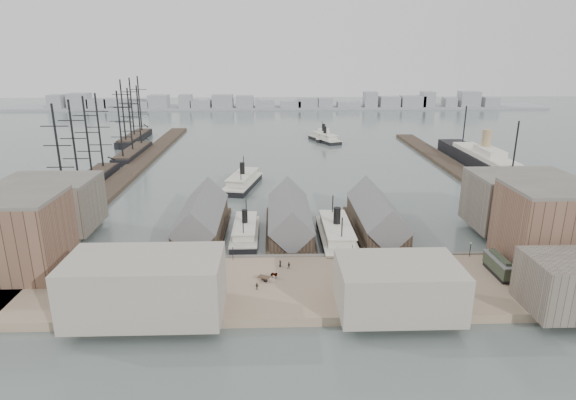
{
  "coord_description": "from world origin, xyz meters",
  "views": [
    {
      "loc": [
        -4.83,
        -117.82,
        52.24
      ],
      "look_at": [
        0.0,
        30.0,
        6.0
      ],
      "focal_mm": 30.0,
      "sensor_mm": 36.0,
      "label": 1
    }
  ],
  "objects_px": {
    "horse_cart_left": "(148,272)",
    "horse_cart_right": "(396,286)",
    "ocean_steamer": "(484,160)",
    "tram": "(499,266)",
    "horse_cart_center": "(271,276)",
    "ferry_docked_west": "(245,231)"
  },
  "relations": [
    {
      "from": "ocean_steamer",
      "to": "tram",
      "type": "bearing_deg",
      "value": -111.67
    },
    {
      "from": "tram",
      "to": "horse_cart_left",
      "type": "height_order",
      "value": "tram"
    },
    {
      "from": "horse_cart_left",
      "to": "horse_cart_right",
      "type": "relative_size",
      "value": 0.9
    },
    {
      "from": "horse_cart_center",
      "to": "horse_cart_right",
      "type": "xyz_separation_m",
      "value": [
        27.4,
        -5.63,
        0.0
      ]
    },
    {
      "from": "ferry_docked_west",
      "to": "horse_cart_center",
      "type": "distance_m",
      "value": 31.73
    },
    {
      "from": "ocean_steamer",
      "to": "horse_cart_left",
      "type": "relative_size",
      "value": 20.65
    },
    {
      "from": "ocean_steamer",
      "to": "horse_cart_right",
      "type": "height_order",
      "value": "ocean_steamer"
    },
    {
      "from": "horse_cart_center",
      "to": "ferry_docked_west",
      "type": "bearing_deg",
      "value": 42.05
    },
    {
      "from": "ocean_steamer",
      "to": "horse_cart_right",
      "type": "xyz_separation_m",
      "value": [
        -70.04,
        -118.08,
        -1.04
      ]
    },
    {
      "from": "horse_cart_left",
      "to": "horse_cart_right",
      "type": "distance_m",
      "value": 56.75
    },
    {
      "from": "horse_cart_left",
      "to": "horse_cart_right",
      "type": "xyz_separation_m",
      "value": [
        56.09,
        -8.62,
        0.07
      ]
    },
    {
      "from": "ferry_docked_west",
      "to": "horse_cart_right",
      "type": "xyz_separation_m",
      "value": [
        34.96,
        -36.44,
        0.71
      ]
    },
    {
      "from": "tram",
      "to": "horse_cart_right",
      "type": "distance_m",
      "value": 26.54
    },
    {
      "from": "horse_cart_left",
      "to": "tram",
      "type": "bearing_deg",
      "value": -51.79
    },
    {
      "from": "horse_cart_center",
      "to": "tram",
      "type": "bearing_deg",
      "value": -60.81
    },
    {
      "from": "tram",
      "to": "horse_cart_left",
      "type": "distance_m",
      "value": 81.83
    },
    {
      "from": "ocean_steamer",
      "to": "tram",
      "type": "xyz_separation_m",
      "value": [
        -44.34,
        -111.59,
        0.18
      ]
    },
    {
      "from": "ocean_steamer",
      "to": "tram",
      "type": "distance_m",
      "value": 120.08
    },
    {
      "from": "ferry_docked_west",
      "to": "horse_cart_right",
      "type": "distance_m",
      "value": 50.5
    },
    {
      "from": "tram",
      "to": "horse_cart_left",
      "type": "xyz_separation_m",
      "value": [
        -81.79,
        2.13,
        -1.3
      ]
    },
    {
      "from": "ferry_docked_west",
      "to": "horse_cart_left",
      "type": "xyz_separation_m",
      "value": [
        -21.13,
        -27.82,
        0.64
      ]
    },
    {
      "from": "tram",
      "to": "horse_cart_right",
      "type": "relative_size",
      "value": 2.33
    }
  ]
}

